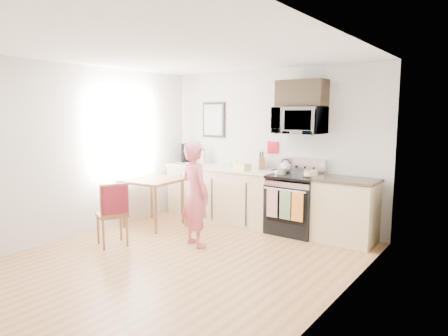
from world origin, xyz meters
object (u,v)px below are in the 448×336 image
Objects in this scene: range at (295,206)px; person at (195,194)px; chair at (114,206)px; dining_table at (153,184)px; cake at (311,174)px; microwave at (300,121)px.

range is 0.78× the size of person.
chair is at bearing 59.63° from person.
chair is at bearing -71.15° from dining_table.
cake is (1.14, 1.36, 0.22)m from person.
microwave is at bearing 155.30° from cake.
cake is (2.36, 1.00, 0.26)m from dining_table.
person is 1.61× the size of chair.
person reaches higher than cake.
cake is at bearing 23.04° from dining_table.
range is 4.64× the size of cake.
range is at bearing 176.13° from cake.
microwave is 2.00m from person.
person is (-0.87, -1.48, -1.02)m from microwave.
person is 1.79m from cake.
person reaches higher than dining_table.
cake is at bearing 70.96° from chair.
chair is 2.92m from cake.
dining_table is 0.92× the size of chair.
microwave reaches higher than cake.
microwave reaches higher than chair.
person is 1.27m from dining_table.
cake is at bearing -24.70° from microwave.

